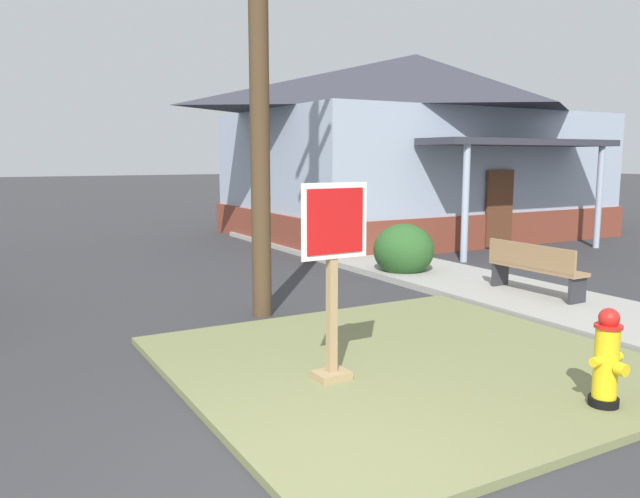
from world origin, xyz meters
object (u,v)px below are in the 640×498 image
stop_sign (333,285)px  utility_pole (258,11)px  fire_hydrant (607,360)px  manhole_cover (193,349)px  street_bench (534,266)px

stop_sign → utility_pole: size_ratio=0.24×
fire_hydrant → stop_sign: (-1.85, 1.85, 0.57)m
stop_sign → manhole_cover: 2.40m
manhole_cover → utility_pole: bearing=37.9°
fire_hydrant → stop_sign: bearing=135.1°
manhole_cover → stop_sign: bearing=-66.4°
utility_pole → manhole_cover: bearing=-142.1°
manhole_cover → utility_pole: size_ratio=0.08×
fire_hydrant → manhole_cover: 4.71m
stop_sign → street_bench: 5.24m
manhole_cover → utility_pole: utility_pole is taller
manhole_cover → street_bench: (5.77, -0.21, 0.59)m
manhole_cover → utility_pole: 4.78m
fire_hydrant → utility_pole: (-1.27, 4.94, 3.90)m
fire_hydrant → stop_sign: stop_sign is taller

